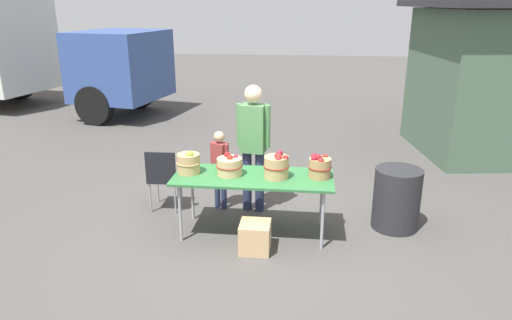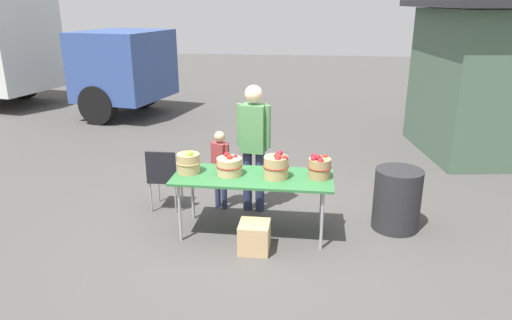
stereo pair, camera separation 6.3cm
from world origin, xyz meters
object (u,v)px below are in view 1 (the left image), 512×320
(market_table, at_px, (253,180))
(produce_crate, at_px, (255,237))
(box_truck, at_px, (0,50))
(apple_basket_red_1, at_px, (277,166))
(trash_barrel, at_px, (397,199))
(apple_basket_green_0, at_px, (189,163))
(folding_chair, at_px, (163,175))
(child_customer, at_px, (220,164))
(apple_basket_red_2, at_px, (320,167))
(apple_basket_red_0, at_px, (230,166))
(vendor_adult, at_px, (253,139))

(market_table, relative_size, produce_crate, 5.52)
(market_table, relative_size, box_truck, 0.24)
(apple_basket_red_1, bearing_deg, trash_barrel, 14.38)
(apple_basket_green_0, relative_size, folding_chair, 0.34)
(market_table, height_order, folding_chair, folding_chair)
(child_customer, distance_m, folding_chair, 0.77)
(apple_basket_green_0, height_order, apple_basket_red_2, apple_basket_green_0)
(apple_basket_red_1, height_order, trash_barrel, apple_basket_red_1)
(apple_basket_green_0, bearing_deg, trash_barrel, 7.53)
(apple_basket_red_0, relative_size, folding_chair, 0.37)
(child_customer, bearing_deg, apple_basket_red_1, 165.71)
(apple_basket_red_2, xyz_separation_m, produce_crate, (-0.71, -0.48, -0.71))
(apple_basket_green_0, distance_m, folding_chair, 0.81)
(apple_basket_green_0, relative_size, apple_basket_red_1, 0.93)
(apple_basket_red_0, relative_size, trash_barrel, 0.41)
(apple_basket_green_0, height_order, produce_crate, apple_basket_green_0)
(vendor_adult, xyz_separation_m, produce_crate, (0.15, -1.11, -0.84))
(apple_basket_red_1, relative_size, apple_basket_red_2, 1.08)
(apple_basket_red_1, distance_m, child_customer, 1.11)
(vendor_adult, distance_m, box_truck, 9.41)
(apple_basket_green_0, xyz_separation_m, apple_basket_red_0, (0.50, -0.01, -0.02))
(apple_basket_green_0, bearing_deg, apple_basket_red_1, -2.32)
(folding_chair, bearing_deg, trash_barrel, 175.40)
(vendor_adult, height_order, produce_crate, vendor_adult)
(apple_basket_red_0, distance_m, apple_basket_red_1, 0.57)
(apple_basket_green_0, bearing_deg, child_customer, 69.44)
(box_truck, bearing_deg, vendor_adult, -27.39)
(apple_basket_red_2, bearing_deg, box_truck, 141.85)
(box_truck, height_order, trash_barrel, box_truck)
(child_customer, bearing_deg, apple_basket_green_0, 96.23)
(apple_basket_green_0, bearing_deg, market_table, -1.72)
(produce_crate, bearing_deg, market_table, 99.51)
(trash_barrel, distance_m, produce_crate, 1.88)
(apple_basket_red_0, distance_m, child_customer, 0.75)
(market_table, xyz_separation_m, apple_basket_red_1, (0.28, -0.02, 0.19))
(box_truck, bearing_deg, child_customer, -29.11)
(market_table, xyz_separation_m, folding_chair, (-1.28, 0.54, -0.20))
(apple_basket_red_0, relative_size, box_truck, 0.04)
(apple_basket_red_0, height_order, vendor_adult, vendor_adult)
(apple_basket_green_0, xyz_separation_m, apple_basket_red_2, (1.56, 0.03, 0.00))
(apple_basket_red_0, relative_size, apple_basket_red_2, 1.10)
(box_truck, bearing_deg, apple_basket_green_0, -33.24)
(folding_chair, bearing_deg, apple_basket_red_1, 159.06)
(vendor_adult, bearing_deg, box_truck, -29.66)
(apple_basket_green_0, bearing_deg, box_truck, 135.76)
(market_table, xyz_separation_m, child_customer, (-0.54, 0.69, -0.06))
(apple_basket_red_1, bearing_deg, folding_chair, 160.27)
(trash_barrel, bearing_deg, child_customer, 171.80)
(apple_basket_green_0, height_order, apple_basket_red_0, apple_basket_green_0)
(apple_basket_red_0, xyz_separation_m, apple_basket_red_2, (1.06, 0.03, 0.02))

